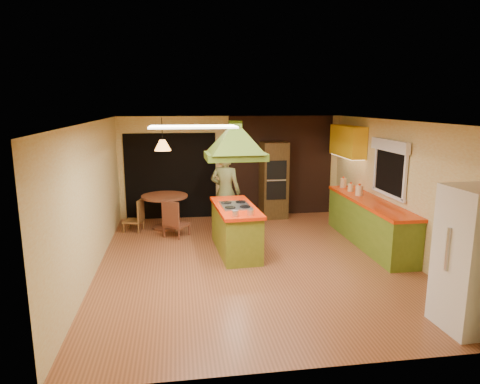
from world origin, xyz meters
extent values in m
plane|color=#9C5733|center=(0.00, 0.00, 0.00)|extent=(6.50, 6.50, 0.00)
plane|color=beige|center=(0.00, 3.25, 1.25)|extent=(5.50, 0.00, 5.50)
plane|color=beige|center=(0.00, -3.25, 1.25)|extent=(5.50, 0.00, 5.50)
plane|color=beige|center=(-2.75, 0.00, 1.25)|extent=(0.00, 6.50, 6.50)
plane|color=beige|center=(2.75, 0.00, 1.25)|extent=(0.00, 6.50, 6.50)
plane|color=silver|center=(0.00, 0.00, 2.50)|extent=(6.50, 6.50, 0.00)
cube|color=#381E14|center=(1.25, 3.23, 1.25)|extent=(2.64, 0.03, 2.50)
cube|color=black|center=(-1.50, 3.23, 1.05)|extent=(2.20, 0.03, 2.10)
cube|color=olive|center=(2.45, 0.60, 0.43)|extent=(0.58, 3.00, 0.86)
cube|color=#E53807|center=(2.45, 0.60, 0.89)|extent=(0.62, 3.05, 0.06)
cube|color=yellow|center=(2.57, 2.20, 1.95)|extent=(0.34, 1.40, 0.70)
cube|color=black|center=(2.72, 0.40, 1.55)|extent=(0.03, 1.16, 0.96)
cube|color=white|center=(2.67, 0.40, 2.02)|extent=(0.10, 1.35, 0.22)
cube|color=white|center=(-1.10, -1.20, 2.48)|extent=(1.20, 0.60, 0.03)
cube|color=olive|center=(-0.27, 0.55, 0.42)|extent=(0.77, 1.77, 0.85)
cube|color=#F62E08|center=(-0.27, 0.55, 0.88)|extent=(0.84, 1.85, 0.06)
cube|color=silver|center=(-0.27, 0.55, 0.91)|extent=(0.57, 0.79, 0.02)
cube|color=#496519|center=(-0.27, 0.55, 1.85)|extent=(1.12, 0.82, 0.13)
pyramid|color=#496519|center=(-0.27, 0.55, 2.36)|extent=(1.12, 0.82, 0.45)
cube|color=#496519|center=(-0.27, 0.55, 2.43)|extent=(0.22, 0.22, 0.13)
imported|color=brown|center=(-0.32, 1.81, 0.91)|extent=(0.79, 0.67, 1.82)
cube|color=white|center=(2.29, -2.69, 0.91)|extent=(0.79, 0.75, 1.83)
cube|color=#4F3819|center=(1.01, 2.95, 0.94)|extent=(0.65, 0.61, 1.88)
cube|color=black|center=(1.01, 2.65, 1.24)|extent=(0.48, 0.05, 0.45)
cube|color=black|center=(1.01, 2.65, 0.74)|extent=(0.48, 0.05, 0.45)
cylinder|color=brown|center=(-1.64, 2.34, 0.75)|extent=(1.03, 1.03, 0.05)
cylinder|color=brown|center=(-1.64, 2.34, 0.39)|extent=(0.14, 0.14, 0.72)
cylinder|color=brown|center=(-1.64, 2.34, 0.03)|extent=(0.58, 0.58, 0.05)
cone|color=#FF9E3F|center=(-1.64, 2.34, 1.90)|extent=(0.38, 0.38, 0.24)
cylinder|color=beige|center=(2.40, 1.92, 1.02)|extent=(0.16, 0.16, 0.21)
cylinder|color=#FCF0CA|center=(2.40, 1.04, 1.02)|extent=(0.19, 0.19, 0.21)
cylinder|color=#FEF6CC|center=(2.40, 1.48, 1.00)|extent=(0.13, 0.13, 0.16)
camera|label=1|loc=(-1.32, -7.22, 2.81)|focal=32.00mm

